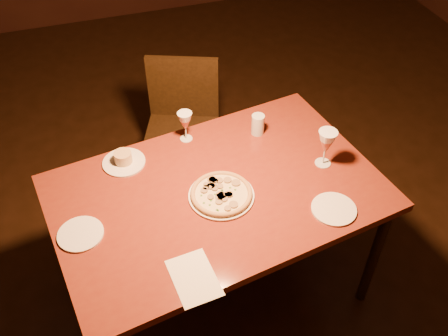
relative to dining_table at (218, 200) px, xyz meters
name	(u,v)px	position (x,y,z in m)	size (l,w,h in m)	color
floor	(242,305)	(0.09, -0.15, -0.71)	(7.00, 7.00, 0.00)	black
dining_table	(218,200)	(0.00, 0.00, 0.00)	(1.57, 1.14, 0.77)	maroon
chair_far	(182,124)	(0.04, 0.84, -0.21)	(0.55, 0.55, 0.88)	black
pizza_plate	(221,194)	(0.00, -0.04, 0.09)	(0.29, 0.29, 0.03)	white
ramekin_saucer	(124,160)	(-0.36, 0.30, 0.09)	(0.20, 0.20, 0.06)	white
wine_glass_far	(185,126)	(-0.04, 0.38, 0.15)	(0.07, 0.07, 0.16)	#C96A53
wine_glass_right	(325,148)	(0.52, 0.01, 0.16)	(0.09, 0.09, 0.19)	#C96A53
water_tumbler	(258,124)	(0.31, 0.32, 0.12)	(0.06, 0.06, 0.11)	silver
side_plate_left	(81,234)	(-0.61, -0.07, 0.07)	(0.19, 0.19, 0.01)	white
side_plate_near	(334,209)	(0.44, -0.27, 0.07)	(0.19, 0.19, 0.01)	white
menu_card	(194,278)	(-0.22, -0.41, 0.07)	(0.16, 0.23, 0.00)	white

